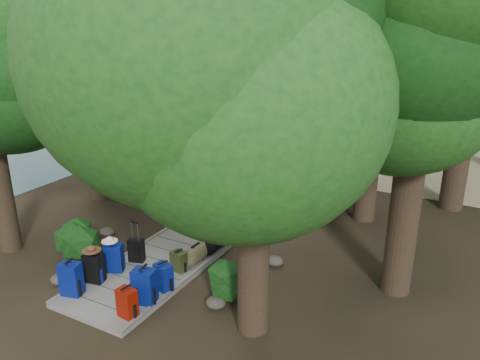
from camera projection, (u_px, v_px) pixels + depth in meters
The scene contains 49 objects.
ground at pixel (217, 226), 13.18m from camera, with size 120.00×120.00×0.00m, color #312618.
sand_beach at pixel (363, 120), 26.43m from camera, with size 40.00×22.00×0.02m, color tan.
water_bay at pixel (77, 73), 48.30m from camera, with size 50.00×60.00×0.02m, color #2B4F59.
distant_hill at pixel (155, 54), 70.96m from camera, with size 32.00×16.00×12.00m, color black.
boardwalk at pixel (234, 212), 13.98m from camera, with size 2.00×12.00×0.12m, color slate.
backpack_left_a at pixel (71, 277), 9.62m from camera, with size 0.42×0.29×0.79m, color navy, non-canonical shape.
backpack_left_b at pixel (94, 266), 10.10m from camera, with size 0.40×0.28×0.73m, color black, non-canonical shape.
backpack_left_c at pixel (114, 256), 10.53m from camera, with size 0.39×0.28×0.73m, color navy, non-canonical shape.
backpack_right_a at pixel (127, 301), 8.93m from camera, with size 0.36×0.26×0.65m, color maroon, non-canonical shape.
backpack_right_b at pixel (144, 284), 9.34m from camera, with size 0.45×0.32×0.81m, color navy, non-canonical shape.
backpack_right_c at pixel (163, 276), 9.81m from camera, with size 0.38×0.27×0.65m, color navy, non-canonical shape.
backpack_right_d at pixel (179, 260), 10.56m from camera, with size 0.34×0.24×0.52m, color #3C441F, non-canonical shape.
duffel_right_khaki at pixel (196, 253), 11.00m from camera, with size 0.39×0.59×0.39m, color olive, non-canonical shape.
duffel_right_black at pixel (213, 242), 11.54m from camera, with size 0.41×0.65×0.41m, color black, non-canonical shape.
suitcase_on_boardwalk at pixel (136, 250), 10.96m from camera, with size 0.36×0.20×0.56m, color black, non-canonical shape.
lone_suitcase_on_sand at pixel (325, 147), 19.64m from camera, with size 0.46×0.26×0.72m, color black, non-canonical shape.
hat_brown at pixel (91, 248), 9.99m from camera, with size 0.40×0.40×0.12m, color #51351E, non-canonical shape.
hat_white at pixel (109, 239), 10.40m from camera, with size 0.36×0.36×0.12m, color silver, non-canonical shape.
kayak at pixel (266, 128), 23.79m from camera, with size 0.66×3.03×0.30m, color #AA0E19.
sun_lounger at pixel (418, 150), 19.58m from camera, with size 0.56×1.74×0.56m, color silver, non-canonical shape.
tree_right_a at pixel (255, 111), 7.50m from camera, with size 4.98×4.98×8.30m, color black, non-canonical shape.
tree_right_b at pixel (420, 87), 8.67m from camera, with size 4.87×4.87×8.70m, color black, non-canonical shape.
tree_right_c at pixel (378, 63), 12.20m from camera, with size 5.11×5.11×8.85m, color black, non-canonical shape.
tree_right_d at pixel (477, 41), 12.79m from camera, with size 5.39×5.39×9.89m, color black, non-canonical shape.
tree_right_e at pixel (425, 48), 15.73m from camera, with size 5.06×5.06×9.12m, color black, non-canonical shape.
tree_left_b at pixel (84, 46), 13.72m from camera, with size 5.29×5.29×9.52m, color black, non-canonical shape.
tree_left_c at pixel (164, 78), 16.20m from camera, with size 4.09×4.09×7.12m, color black, non-canonical shape.
tree_back_a at pixel (343, 40), 24.28m from camera, with size 5.09×5.09×8.81m, color black, non-canonical shape.
tree_back_b at pixel (414, 40), 24.12m from camera, with size 4.94×4.94×8.82m, color black, non-canonical shape.
tree_back_c at pixel (473, 37), 21.73m from camera, with size 5.17×5.17×9.30m, color black, non-canonical shape.
tree_back_d at pixel (263, 50), 26.40m from camera, with size 4.50×4.50×7.50m, color black, non-canonical shape.
palm_right_a at pixel (387, 83), 15.21m from camera, with size 4.13×4.13×7.04m, color #124214, non-canonical shape.
palm_right_b at pixel (477, 42), 18.90m from camera, with size 4.75×4.75×9.18m, color #124214, non-canonical shape.
palm_right_c at pixel (401, 70), 21.06m from camera, with size 4.14×4.14×6.59m, color #124214, non-canonical shape.
palm_left_a at pixel (196, 76), 19.78m from camera, with size 3.98×3.98×6.34m, color #124214, non-canonical shape.
rock_left_a at pixel (59, 279), 10.30m from camera, with size 0.40×0.36×0.22m, color #4C473F, non-canonical shape.
rock_left_b at pixel (107, 232), 12.56m from camera, with size 0.40×0.36×0.22m, color #4C473F, non-canonical shape.
rock_left_c at pixel (164, 209), 13.96m from camera, with size 0.55×0.50×0.30m, color #4C473F, non-canonical shape.
rock_left_d at pixel (198, 179), 16.73m from camera, with size 0.33×0.29×0.18m, color #4C473F, non-canonical shape.
rock_right_a at pixel (216, 302), 9.46m from camera, with size 0.42×0.38×0.23m, color #4C473F, non-canonical shape.
rock_right_b at pixel (274, 261), 11.07m from camera, with size 0.41×0.37×0.23m, color #4C473F, non-canonical shape.
rock_right_c at pixel (295, 217), 13.55m from camera, with size 0.35×0.31×0.19m, color #4C473F, non-canonical shape.
rock_right_d at pixel (356, 191), 15.44m from camera, with size 0.49×0.44×0.27m, color #4C473F, non-canonical shape.
shrub_left_a at pixel (76, 239), 11.31m from camera, with size 1.12×1.12×1.01m, color #154818, non-canonical shape.
shrub_left_b at pixel (169, 188), 14.99m from camera, with size 0.83×0.83×0.75m, color #154818, non-canonical shape.
shrub_left_c at pixel (219, 155), 18.20m from camera, with size 1.08×1.08×0.98m, color #154818, non-canonical shape.
shrub_right_a at pixel (224, 277), 9.85m from camera, with size 0.87×0.87×0.78m, color #154818, non-canonical shape.
shrub_right_b at pixel (326, 194), 13.90m from camera, with size 1.30×1.30×1.17m, color #154818, non-canonical shape.
shrub_right_c at pixel (339, 169), 16.76m from camera, with size 0.93×0.93×0.83m, color #154818, non-canonical shape.
Camera 1 is at (6.31, -10.22, 5.60)m, focal length 35.00 mm.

